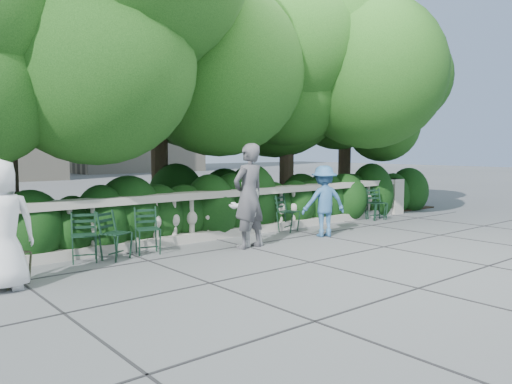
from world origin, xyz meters
TOP-DOWN VIEW (x-y plane):
  - ground at (0.00, 0.00)m, footprint 90.00×90.00m
  - balustrade at (0.00, 1.80)m, footprint 12.00×0.44m
  - shrub_hedge at (0.00, 3.00)m, footprint 15.00×2.60m
  - tree_canopy at (0.69, 3.19)m, footprint 15.04×6.52m
  - chair_a at (-3.40, 1.26)m, footprint 0.57×0.60m
  - chair_b at (-2.80, 1.12)m, footprint 0.60×0.62m
  - chair_c at (-2.28, 1.17)m, footprint 0.56×0.58m
  - chair_d at (1.39, 1.33)m, footprint 0.57×0.60m
  - chair_e at (4.35, 1.18)m, footprint 0.58×0.60m
  - chair_f at (4.36, 1.22)m, footprint 0.47×0.51m
  - chair_weathered at (-4.59, 0.50)m, footprint 0.62×0.64m
  - person_businessman at (-4.79, 0.43)m, footprint 0.86×0.57m
  - person_woman_grey at (-0.52, 0.58)m, footprint 0.77×0.55m
  - person_casual_man at (-0.47, 0.73)m, footprint 0.75×0.59m
  - person_older_blue at (1.49, 0.54)m, footprint 1.11×0.88m

SIDE VIEW (x-z plane):
  - ground at x=0.00m, z-range 0.00..0.00m
  - shrub_hedge at x=0.00m, z-range -0.85..0.85m
  - chair_a at x=-3.40m, z-range -0.42..0.42m
  - chair_b at x=-2.80m, z-range -0.42..0.42m
  - chair_c at x=-2.28m, z-range -0.42..0.42m
  - chair_d at x=1.39m, z-range -0.42..0.42m
  - chair_e at x=4.35m, z-range -0.42..0.42m
  - chair_f at x=4.36m, z-range -0.42..0.42m
  - chair_weathered at x=-4.59m, z-range -0.42..0.42m
  - balustrade at x=0.00m, z-range -0.01..0.99m
  - person_casual_man at x=-0.47m, z-range 0.00..1.50m
  - person_older_blue at x=1.49m, z-range 0.00..1.51m
  - person_businessman at x=-4.79m, z-range 0.00..1.74m
  - person_woman_grey at x=-0.52m, z-range 0.00..1.96m
  - tree_canopy at x=0.69m, z-range 0.57..7.35m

